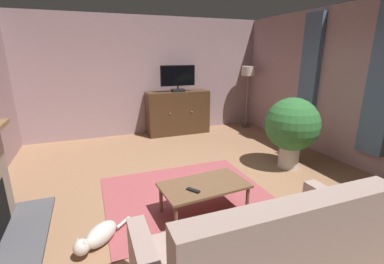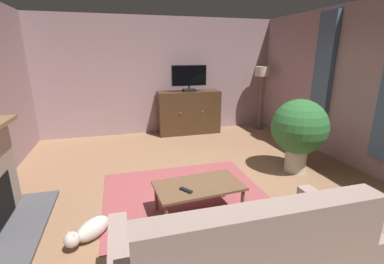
% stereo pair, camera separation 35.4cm
% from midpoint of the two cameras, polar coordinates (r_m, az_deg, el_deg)
% --- Properties ---
extents(ground_plane, '(6.38, 7.35, 0.04)m').
position_cam_midpoint_polar(ground_plane, '(4.02, -0.15, -13.07)').
color(ground_plane, '#936B4C').
extents(wall_back, '(6.38, 0.10, 2.79)m').
position_cam_midpoint_polar(wall_back, '(6.83, -10.64, 11.38)').
color(wall_back, gray).
rests_on(wall_back, ground_plane).
extents(wall_right_with_window, '(0.10, 7.35, 2.79)m').
position_cam_midpoint_polar(wall_right_with_window, '(5.34, 31.11, 8.04)').
color(wall_right_with_window, '#A6858B').
rests_on(wall_right_with_window, ground_plane).
extents(curtain_panel_near, '(0.10, 0.44, 2.35)m').
position_cam_midpoint_polar(curtain_panel_near, '(5.04, 33.59, 8.91)').
color(curtain_panel_near, slate).
extents(curtain_panel_far, '(0.10, 0.44, 2.35)m').
position_cam_midpoint_polar(curtain_panel_far, '(6.03, 21.98, 11.22)').
color(curtain_panel_far, slate).
extents(rug_central, '(2.25, 1.93, 0.01)m').
position_cam_midpoint_polar(rug_central, '(3.96, -3.73, -13.14)').
color(rug_central, '#9E474C').
rests_on(rug_central, ground_plane).
extents(tv_cabinet, '(1.53, 0.55, 1.06)m').
position_cam_midpoint_polar(tv_cabinet, '(6.77, -4.53, 3.92)').
color(tv_cabinet, black).
rests_on(tv_cabinet, ground_plane).
extents(television, '(0.85, 0.20, 0.62)m').
position_cam_midpoint_polar(television, '(6.59, -4.57, 11.36)').
color(television, black).
rests_on(television, tv_cabinet).
extents(coffee_table, '(1.11, 0.68, 0.40)m').
position_cam_midpoint_polar(coffee_table, '(3.40, -0.45, -11.63)').
color(coffee_table, brown).
rests_on(coffee_table, ground_plane).
extents(tv_remote, '(0.14, 0.17, 0.02)m').
position_cam_midpoint_polar(tv_remote, '(3.22, -2.95, -12.27)').
color(tv_remote, black).
rests_on(tv_remote, coffee_table).
extents(sofa_floral, '(2.03, 0.93, 1.02)m').
position_cam_midpoint_polar(sofa_floral, '(2.47, 10.62, -25.14)').
color(sofa_floral, '#A3897F').
rests_on(sofa_floral, ground_plane).
extents(potted_plant_small_fern_corner, '(0.92, 0.92, 1.24)m').
position_cam_midpoint_polar(potted_plant_small_fern_corner, '(4.86, 18.41, 1.15)').
color(potted_plant_small_fern_corner, beige).
rests_on(potted_plant_small_fern_corner, ground_plane).
extents(cat, '(0.61, 0.54, 0.23)m').
position_cam_midpoint_polar(cat, '(3.24, -22.41, -19.75)').
color(cat, beige).
rests_on(cat, ground_plane).
extents(floor_lamp, '(0.36, 0.36, 1.63)m').
position_cam_midpoint_polar(floor_lamp, '(7.32, 10.43, 11.45)').
color(floor_lamp, '#4C4233').
rests_on(floor_lamp, ground_plane).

